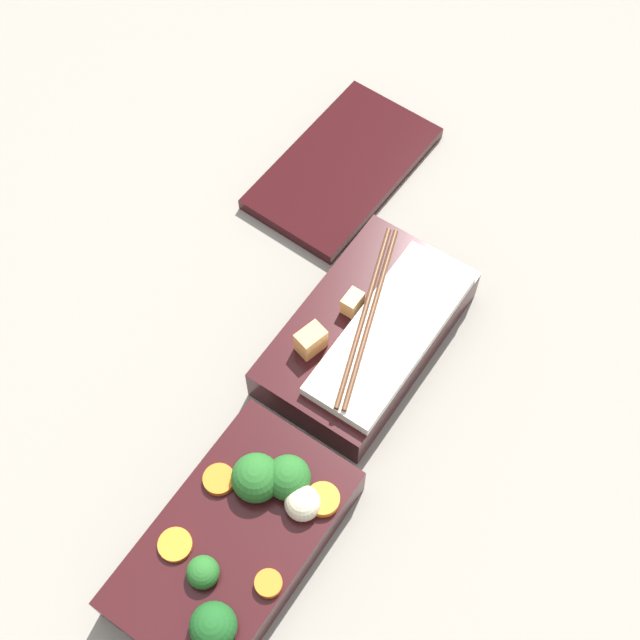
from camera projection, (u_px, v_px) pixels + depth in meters
name	position (u px, v px, depth m)	size (l,w,h in m)	color
ground_plane	(304.00, 458.00, 0.82)	(3.00, 3.00, 0.00)	gray
bento_tray_vegetable	(242.00, 541.00, 0.75)	(0.22, 0.12, 0.08)	black
bento_tray_rice	(368.00, 333.00, 0.85)	(0.22, 0.12, 0.07)	black
bento_lid	(343.00, 168.00, 0.97)	(0.21, 0.12, 0.01)	black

